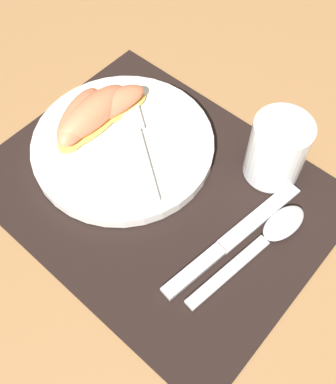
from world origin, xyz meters
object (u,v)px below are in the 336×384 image
object	(u,v)px
fork	(137,134)
juice_glass	(276,152)
spoon	(269,236)
citrus_wedge_1	(92,114)
knife	(231,240)
citrus_wedge_2	(78,119)
citrus_wedge_0	(103,108)
plate	(123,145)

from	to	relation	value
fork	juice_glass	bearing A→B (deg)	26.90
spoon	citrus_wedge_1	bearing A→B (deg)	-175.60
juice_glass	spoon	world-z (taller)	juice_glass
knife	citrus_wedge_2	world-z (taller)	citrus_wedge_2
fork	citrus_wedge_0	xyz separation A→B (m)	(-0.06, -0.00, 0.01)
citrus_wedge_0	citrus_wedge_2	bearing A→B (deg)	-106.64
knife	juice_glass	bearing A→B (deg)	101.18
plate	citrus_wedge_2	bearing A→B (deg)	-160.88
fork	citrus_wedge_2	bearing A→B (deg)	-149.87
plate	juice_glass	distance (m)	0.20
knife	citrus_wedge_0	size ratio (longest dim) A/B	1.58
citrus_wedge_0	citrus_wedge_1	bearing A→B (deg)	-95.36
citrus_wedge_0	citrus_wedge_1	xyz separation A→B (m)	(-0.00, -0.02, 0.00)
fork	citrus_wedge_0	world-z (taller)	citrus_wedge_0
plate	spoon	distance (m)	0.23
fork	knife	bearing A→B (deg)	-10.47
plate	citrus_wedge_1	xyz separation A→B (m)	(-0.05, -0.00, 0.02)
citrus_wedge_2	citrus_wedge_0	bearing A→B (deg)	73.36
spoon	citrus_wedge_2	distance (m)	0.29
juice_glass	citrus_wedge_2	xyz separation A→B (m)	(-0.23, -0.12, -0.01)
knife	spoon	size ratio (longest dim) A/B	1.16
spoon	fork	world-z (taller)	fork
knife	citrus_wedge_0	bearing A→B (deg)	172.68
juice_glass	citrus_wedge_1	xyz separation A→B (m)	(-0.22, -0.10, -0.01)
knife	fork	xyz separation A→B (m)	(-0.19, 0.03, 0.02)
citrus_wedge_2	juice_glass	bearing A→B (deg)	27.88
citrus_wedge_1	plate	bearing A→B (deg)	2.88
juice_glass	spoon	distance (m)	0.11
plate	juice_glass	world-z (taller)	juice_glass
citrus_wedge_1	citrus_wedge_2	bearing A→B (deg)	-116.66
juice_glass	fork	size ratio (longest dim) A/B	0.54
citrus_wedge_0	citrus_wedge_2	size ratio (longest dim) A/B	1.18
citrus_wedge_0	citrus_wedge_2	distance (m)	0.04
juice_glass	spoon	bearing A→B (deg)	-56.66
citrus_wedge_1	citrus_wedge_2	distance (m)	0.02
citrus_wedge_2	citrus_wedge_1	bearing A→B (deg)	63.34
spoon	citrus_wedge_1	distance (m)	0.28
citrus_wedge_1	citrus_wedge_2	world-z (taller)	citrus_wedge_1
plate	citrus_wedge_1	distance (m)	0.06
fork	citrus_wedge_0	distance (m)	0.06
spoon	citrus_wedge_0	world-z (taller)	citrus_wedge_0
plate	citrus_wedge_0	bearing A→B (deg)	162.47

